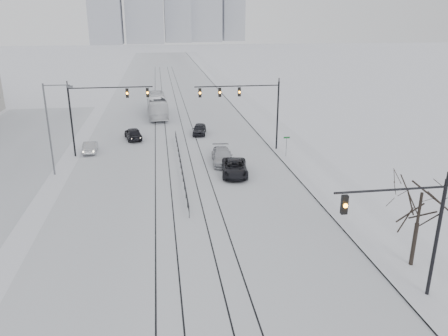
% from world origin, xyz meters
% --- Properties ---
extents(road, '(22.00, 260.00, 0.02)m').
position_xyz_m(road, '(0.00, 60.00, 0.01)').
color(road, silver).
rests_on(road, ground).
extents(sidewalk_east, '(5.00, 260.00, 0.16)m').
position_xyz_m(sidewalk_east, '(13.50, 60.00, 0.08)').
color(sidewalk_east, white).
rests_on(sidewalk_east, ground).
extents(curb, '(0.10, 260.00, 0.12)m').
position_xyz_m(curb, '(11.05, 60.00, 0.06)').
color(curb, gray).
rests_on(curb, ground).
extents(tram_rails, '(5.30, 180.00, 0.01)m').
position_xyz_m(tram_rails, '(-0.00, 40.00, 0.02)').
color(tram_rails, black).
rests_on(tram_rails, ground).
extents(traffic_mast_near, '(6.10, 0.37, 7.00)m').
position_xyz_m(traffic_mast_near, '(10.79, 6.00, 4.56)').
color(traffic_mast_near, black).
rests_on(traffic_mast_near, ground).
extents(traffic_mast_ne, '(9.60, 0.37, 8.00)m').
position_xyz_m(traffic_mast_ne, '(8.15, 34.99, 5.76)').
color(traffic_mast_ne, black).
rests_on(traffic_mast_ne, ground).
extents(traffic_mast_nw, '(9.10, 0.37, 8.00)m').
position_xyz_m(traffic_mast_nw, '(-8.52, 36.00, 5.57)').
color(traffic_mast_nw, black).
rests_on(traffic_mast_nw, ground).
extents(street_light_west, '(2.73, 0.25, 9.00)m').
position_xyz_m(street_light_west, '(-12.20, 30.00, 5.21)').
color(street_light_west, '#595B60').
rests_on(street_light_west, ground).
extents(bare_tree, '(4.40, 4.40, 6.10)m').
position_xyz_m(bare_tree, '(13.20, 9.00, 4.49)').
color(bare_tree, black).
rests_on(bare_tree, ground).
extents(median_fence, '(0.06, 24.00, 1.00)m').
position_xyz_m(median_fence, '(0.00, 30.00, 0.53)').
color(median_fence, black).
rests_on(median_fence, ground).
extents(street_sign, '(0.70, 0.06, 2.40)m').
position_xyz_m(street_sign, '(11.80, 32.00, 1.61)').
color(street_sign, '#595B60').
rests_on(street_sign, ground).
extents(sedan_sb_inner, '(2.70, 4.80, 1.54)m').
position_xyz_m(sedan_sb_inner, '(-5.35, 42.29, 0.77)').
color(sedan_sb_inner, black).
rests_on(sedan_sb_inner, ground).
extents(sedan_sb_outer, '(1.53, 4.02, 1.31)m').
position_xyz_m(sedan_sb_outer, '(-10.00, 37.27, 0.65)').
color(sedan_sb_outer, '#96989D').
rests_on(sedan_sb_outer, ground).
extents(sedan_nb_front, '(3.11, 5.60, 1.48)m').
position_xyz_m(sedan_nb_front, '(5.17, 27.22, 0.74)').
color(sedan_nb_front, black).
rests_on(sedan_nb_front, ground).
extents(sedan_nb_right, '(2.46, 5.36, 1.52)m').
position_xyz_m(sedan_nb_right, '(4.50, 31.09, 0.76)').
color(sedan_nb_right, '#B2B4BA').
rests_on(sedan_nb_right, ground).
extents(sedan_nb_far, '(2.31, 4.35, 1.41)m').
position_xyz_m(sedan_nb_far, '(3.26, 43.60, 0.71)').
color(sedan_nb_far, black).
rests_on(sedan_nb_far, ground).
extents(box_truck, '(3.28, 12.07, 3.33)m').
position_xyz_m(box_truck, '(-2.25, 56.08, 1.67)').
color(box_truck, white).
rests_on(box_truck, ground).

